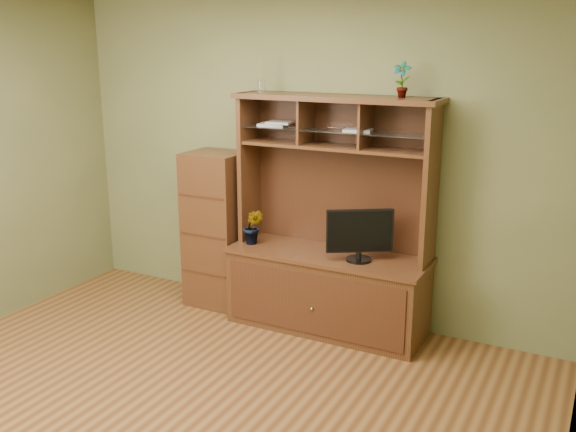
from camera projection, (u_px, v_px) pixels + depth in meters
The scene contains 8 objects.
room at pixel (156, 212), 3.67m from camera, with size 4.54×4.04×2.74m.
media_hutch at pixel (329, 267), 5.22m from camera, with size 1.66×0.61×1.90m.
monitor at pixel (359, 234), 4.93m from camera, with size 0.46×0.31×0.41m.
orchid_plant at pixel (253, 227), 5.37m from camera, with size 0.17×0.13×0.30m, color #275F20.
top_plant at pixel (402, 80), 4.67m from camera, with size 0.14×0.09×0.26m, color #326322.
reed_diffuser at pixel (261, 78), 5.19m from camera, with size 0.06×0.06×0.29m.
magazines at pixel (302, 126), 5.13m from camera, with size 0.99×0.21×0.04m.
side_cabinet at pixel (217, 229), 5.69m from camera, with size 0.49×0.45×1.38m.
Camera 1 is at (2.30, -2.81, 2.29)m, focal length 40.00 mm.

